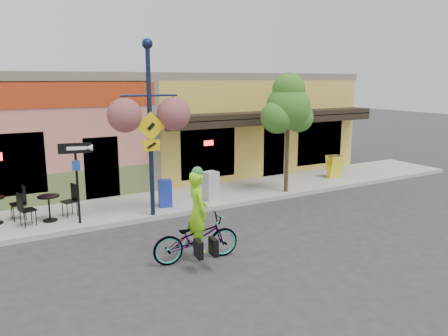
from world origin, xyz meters
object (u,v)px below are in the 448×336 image
at_px(building, 143,124).
at_px(newspaper_box_grey, 211,186).
at_px(lamp_post, 150,130).
at_px(bicycle, 196,238).
at_px(street_tree, 287,133).
at_px(one_way_sign, 77,184).
at_px(newspaper_box_blue, 165,193).
at_px(cyclist_rider, 198,221).

height_order(building, newspaper_box_grey, building).
bearing_deg(lamp_post, newspaper_box_grey, 23.99).
height_order(bicycle, street_tree, street_tree).
bearing_deg(lamp_post, building, 81.72).
bearing_deg(newspaper_box_grey, one_way_sign, 175.26).
height_order(building, newspaper_box_blue, building).
bearing_deg(cyclist_rider, building, -6.40).
xyz_separation_m(bicycle, cyclist_rider, (0.05, 0.00, 0.41)).
xyz_separation_m(lamp_post, newspaper_box_blue, (0.68, 0.64, -2.18)).
distance_m(bicycle, newspaper_box_blue, 4.19).
bearing_deg(bicycle, cyclist_rider, -83.45).
relative_size(one_way_sign, newspaper_box_blue, 2.63).
relative_size(building, street_tree, 4.14).
height_order(building, one_way_sign, building).
xyz_separation_m(one_way_sign, newspaper_box_grey, (4.47, 0.32, -0.68)).
height_order(one_way_sign, street_tree, street_tree).
relative_size(newspaper_box_grey, street_tree, 0.23).
distance_m(building, newspaper_box_grey, 6.45).
height_order(cyclist_rider, one_way_sign, one_way_sign).
relative_size(bicycle, street_tree, 0.48).
height_order(lamp_post, street_tree, lamp_post).
bearing_deg(lamp_post, one_way_sign, -178.22).
distance_m(one_way_sign, street_tree, 7.52).
distance_m(building, lamp_post, 7.21).
xyz_separation_m(cyclist_rider, lamp_post, (0.17, 3.45, 1.82)).
bearing_deg(lamp_post, street_tree, 12.13).
bearing_deg(newspaper_box_blue, newspaper_box_grey, 11.55).
bearing_deg(lamp_post, cyclist_rider, -83.33).
relative_size(lamp_post, street_tree, 1.20).
distance_m(newspaper_box_grey, street_tree, 3.45).
xyz_separation_m(one_way_sign, street_tree, (7.45, -0.05, 1.02)).
height_order(lamp_post, newspaper_box_grey, lamp_post).
distance_m(lamp_post, newspaper_box_blue, 2.37).
xyz_separation_m(building, street_tree, (3.13, -6.61, 0.10)).
distance_m(cyclist_rider, street_tree, 6.77).
xyz_separation_m(cyclist_rider, newspaper_box_grey, (2.51, 4.06, -0.31)).
relative_size(newspaper_box_blue, newspaper_box_grey, 0.90).
bearing_deg(cyclist_rider, newspaper_box_grey, -25.20).
relative_size(cyclist_rider, one_way_sign, 0.81).
bearing_deg(building, newspaper_box_blue, -103.77).
distance_m(bicycle, cyclist_rider, 0.41).
relative_size(bicycle, newspaper_box_blue, 2.35).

